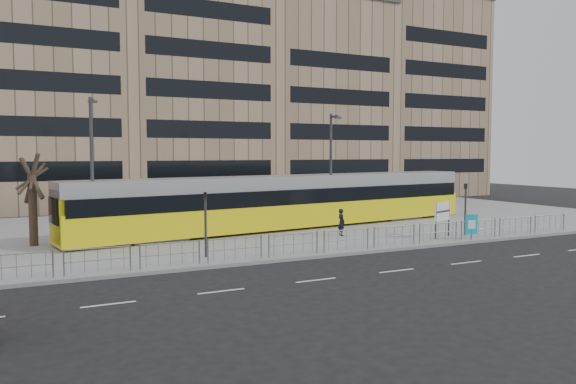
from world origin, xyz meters
name	(u,v)px	position (x,y,z in m)	size (l,w,h in m)	color
ground	(311,259)	(0.00, 0.00, 0.00)	(120.00, 120.00, 0.00)	black
plaza	(224,228)	(0.00, 12.00, 0.07)	(64.00, 24.00, 0.15)	gray
kerb	(311,257)	(0.00, 0.05, 0.07)	(64.00, 0.25, 0.17)	gray
building_row	(162,76)	(1.55, 34.27, 12.91)	(70.40, 18.40, 31.20)	maroon
pedestrian_barrier	(341,235)	(2.00, 0.50, 0.98)	(32.07, 0.07, 1.10)	gray
road_markings	(378,273)	(1.00, -4.00, 0.01)	(62.00, 0.12, 0.01)	white
tram	(292,202)	(3.74, 9.40, 1.89)	(29.49, 6.71, 3.46)	yellow
station_sign	(443,213)	(9.68, 1.71, 1.59)	(1.71, 0.71, 2.08)	#2D2D30
ad_panel	(471,225)	(10.66, 0.41, 0.99)	(0.77, 0.21, 1.44)	#2D2D30
pedestrian	(341,222)	(4.79, 4.94, 0.96)	(0.59, 0.39, 1.62)	black
traffic_light_west	(206,216)	(-4.61, 1.97, 2.12)	(0.23, 0.25, 3.10)	#2D2D30
traffic_light_east	(465,202)	(11.70, 1.97, 2.12)	(0.22, 0.24, 3.10)	#2D2D30
lamp_post_west	(92,165)	(-8.92, 7.59, 4.44)	(0.45, 1.04, 7.83)	#2D2D30
lamp_post_east	(331,165)	(6.35, 8.72, 4.27)	(0.45, 1.04, 7.51)	#2D2D30
bare_tree	(31,151)	(-11.74, 9.26, 5.17)	(4.23, 4.23, 6.96)	black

